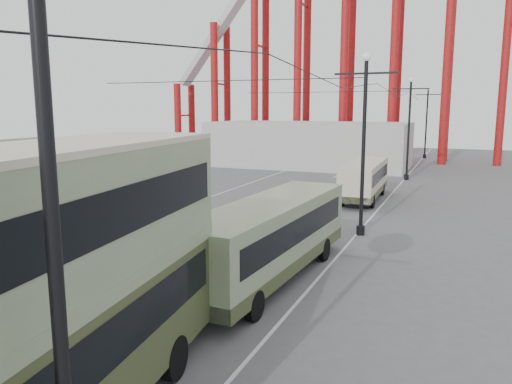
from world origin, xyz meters
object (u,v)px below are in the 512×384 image
at_px(double_decker_bus, 36,289).
at_px(single_decker_green, 270,236).
at_px(single_decker_cream, 364,179).
at_px(pedestrian, 187,278).

bearing_deg(double_decker_bus, single_decker_green, 80.46).
relative_size(single_decker_cream, pedestrian, 5.40).
bearing_deg(double_decker_bus, pedestrian, 93.07).
xyz_separation_m(single_decker_green, pedestrian, (-1.84, -3.14, -0.92)).
height_order(single_decker_green, single_decker_cream, single_decker_green).
bearing_deg(pedestrian, double_decker_bus, 63.05).
distance_m(double_decker_bus, single_decker_cream, 29.46).
xyz_separation_m(double_decker_bus, pedestrian, (-1.41, 7.72, -2.49)).
bearing_deg(pedestrian, single_decker_green, -157.66).
bearing_deg(single_decker_green, double_decker_bus, -89.11).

